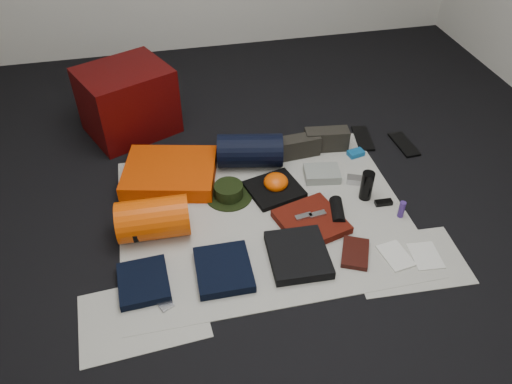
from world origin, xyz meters
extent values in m
cube|color=black|center=(0.00, 0.00, -0.01)|extent=(4.50, 4.50, 0.02)
cube|color=silver|center=(0.00, 0.00, 0.00)|extent=(1.60, 1.30, 0.01)
cube|color=silver|center=(-0.70, -0.55, 0.00)|extent=(0.61, 0.44, 0.00)
cube|color=silver|center=(0.65, -0.50, 0.00)|extent=(0.60, 0.43, 0.00)
cube|color=#450505|center=(-0.69, 1.03, 0.23)|extent=(0.69, 0.64, 0.46)
cube|color=#D53C02|center=(-0.48, 0.42, 0.06)|extent=(0.63, 0.55, 0.10)
cylinder|color=#E24803|center=(-0.61, -0.03, 0.12)|extent=(0.38, 0.23, 0.22)
cylinder|color=black|center=(-0.71, -0.03, 0.11)|extent=(0.02, 0.22, 0.22)
cylinder|color=black|center=(-0.51, -0.03, 0.11)|extent=(0.02, 0.22, 0.22)
cylinder|color=black|center=(0.02, 0.46, 0.11)|extent=(0.44, 0.29, 0.21)
cylinder|color=black|center=(-0.16, 0.19, 0.01)|extent=(0.28, 0.28, 0.01)
cylinder|color=black|center=(-0.16, 0.19, 0.05)|extent=(0.17, 0.17, 0.07)
cube|color=black|center=(0.35, 0.49, 0.07)|extent=(0.27, 0.12, 0.13)
cube|color=black|center=(0.55, 0.53, 0.08)|extent=(0.29, 0.14, 0.14)
cube|color=black|center=(0.83, 0.58, 0.01)|extent=(0.15, 0.29, 0.02)
cube|color=black|center=(1.07, 0.45, 0.01)|extent=(0.11, 0.28, 0.02)
cube|color=black|center=(-0.69, -0.37, 0.03)|extent=(0.25, 0.29, 0.04)
cube|color=black|center=(-0.29, -0.38, 0.03)|extent=(0.28, 0.32, 0.05)
cube|color=black|center=(0.10, -0.36, 0.03)|extent=(0.31, 0.35, 0.05)
cube|color=black|center=(0.11, 0.18, 0.02)|extent=(0.36, 0.34, 0.03)
cube|color=#511108|center=(0.24, -0.14, 0.03)|extent=(0.41, 0.41, 0.04)
ellipsoid|color=#E24803|center=(0.12, 0.20, 0.05)|extent=(0.18, 0.18, 0.10)
cube|color=gray|center=(0.43, 0.24, 0.03)|extent=(0.23, 0.19, 0.05)
cylinder|color=black|center=(0.61, 0.01, 0.10)|extent=(0.09, 0.09, 0.18)
cylinder|color=black|center=(0.40, -0.11, 0.04)|extent=(0.11, 0.20, 0.07)
cube|color=#B6B6BB|center=(0.61, 0.15, 0.03)|extent=(0.11, 0.09, 0.04)
cube|color=#0E558F|center=(0.71, 0.41, 0.02)|extent=(0.11, 0.09, 0.03)
cylinder|color=#3F2578|center=(0.75, -0.19, 0.06)|extent=(0.04, 0.04, 0.10)
cylinder|color=silver|center=(0.75, -0.19, 0.05)|extent=(0.04, 0.04, 0.09)
cube|color=black|center=(0.40, -0.41, 0.02)|extent=(0.21, 0.24, 0.03)
cube|color=silver|center=(0.60, -0.46, 0.01)|extent=(0.15, 0.20, 0.01)
cube|color=silver|center=(0.75, -0.49, 0.01)|extent=(0.16, 0.20, 0.01)
cube|color=black|center=(0.70, -0.07, 0.02)|extent=(0.10, 0.04, 0.03)
cube|color=#B6B6BB|center=(-0.59, -0.52, 0.01)|extent=(0.09, 0.09, 0.01)
cylinder|color=beige|center=(0.13, 0.21, 0.05)|extent=(0.05, 0.05, 0.04)
cube|color=#B6B6BB|center=(0.20, -0.12, 0.06)|extent=(0.10, 0.05, 0.01)
cube|color=#B6B6BB|center=(0.28, -0.12, 0.06)|extent=(0.10, 0.05, 0.01)
camera|label=1|loc=(-0.48, -2.00, 1.95)|focal=35.00mm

